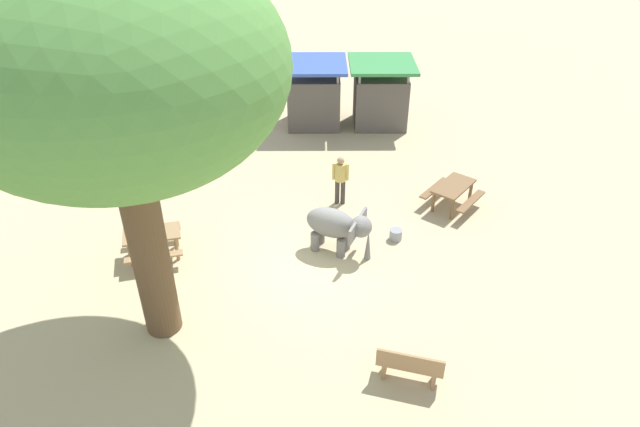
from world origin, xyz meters
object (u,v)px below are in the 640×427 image
at_px(shade_tree_main, 112,71).
at_px(feed_bucket, 396,235).
at_px(person_handler, 340,177).
at_px(market_stall_green, 380,97).
at_px(market_stall_blue, 314,97).
at_px(wooden_bench, 410,365).
at_px(picnic_table_near, 152,239).
at_px(elephant, 337,226).
at_px(picnic_table_far, 453,191).

height_order(shade_tree_main, feed_bucket, shade_tree_main).
distance_m(person_handler, market_stall_green, 6.16).
height_order(shade_tree_main, market_stall_blue, shade_tree_main).
xyz_separation_m(wooden_bench, feed_bucket, (0.33, 5.08, -0.31)).
relative_size(person_handler, shade_tree_main, 0.19).
bearing_deg(shade_tree_main, person_handler, 51.13).
relative_size(shade_tree_main, wooden_bench, 5.85).
bearing_deg(picnic_table_near, feed_bucket, -7.76).
relative_size(market_stall_blue, market_stall_green, 1.00).
height_order(shade_tree_main, picnic_table_near, shade_tree_main).
distance_m(elephant, feed_bucket, 1.90).
distance_m(picnic_table_near, picnic_table_far, 8.95).
distance_m(shade_tree_main, feed_bucket, 9.07).
height_order(person_handler, market_stall_green, market_stall_green).
bearing_deg(person_handler, shade_tree_main, -30.56).
bearing_deg(person_handler, elephant, 4.40).
xyz_separation_m(shade_tree_main, wooden_bench, (5.52, -1.66, -5.72)).
height_order(picnic_table_far, feed_bucket, picnic_table_far).
distance_m(elephant, picnic_table_near, 5.00).
height_order(picnic_table_far, market_stall_blue, market_stall_blue).
bearing_deg(picnic_table_far, picnic_table_near, 144.70).
bearing_deg(shade_tree_main, wooden_bench, -16.71).
bearing_deg(wooden_bench, feed_bucket, 101.99).
height_order(market_stall_blue, feed_bucket, market_stall_blue).
xyz_separation_m(elephant, feed_bucket, (1.69, 0.53, -0.68)).
relative_size(elephant, person_handler, 1.16).
height_order(elephant, feed_bucket, elephant).
distance_m(elephant, wooden_bench, 4.76).
height_order(elephant, person_handler, person_handler).
height_order(picnic_table_near, picnic_table_far, same).
distance_m(picnic_table_near, feed_bucket, 6.74).
xyz_separation_m(picnic_table_far, market_stall_blue, (-4.27, 6.14, 0.55)).
bearing_deg(wooden_bench, elephant, 122.38).
height_order(market_stall_blue, market_stall_green, same).
relative_size(elephant, market_stall_blue, 0.74).
distance_m(wooden_bench, feed_bucket, 5.10).
relative_size(wooden_bench, picnic_table_near, 0.80).
bearing_deg(shade_tree_main, elephant, 34.85).
relative_size(picnic_table_near, market_stall_green, 0.72).
distance_m(elephant, picnic_table_far, 4.26).
relative_size(shade_tree_main, feed_bucket, 23.68).
bearing_deg(market_stall_green, person_handler, -106.76).
bearing_deg(person_handler, market_stall_blue, -163.73).
xyz_separation_m(market_stall_blue, feed_bucket, (2.35, -7.84, -0.98)).
bearing_deg(shade_tree_main, feed_bucket, 30.35).
xyz_separation_m(person_handler, picnic_table_near, (-5.16, -2.67, -0.36)).
bearing_deg(person_handler, picnic_table_near, -54.31).
xyz_separation_m(shade_tree_main, picnic_table_near, (-0.84, 2.69, -5.61)).
distance_m(picnic_table_far, feed_bucket, 2.60).
xyz_separation_m(shade_tree_main, picnic_table_far, (7.77, 5.12, -5.61)).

